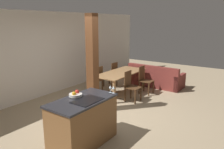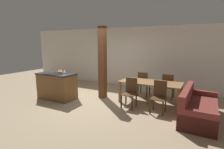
% 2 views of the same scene
% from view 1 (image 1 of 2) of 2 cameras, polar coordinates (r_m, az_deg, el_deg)
% --- Properties ---
extents(ground_plane, '(16.00, 16.00, 0.00)m').
position_cam_1_polar(ground_plane, '(5.78, -1.82, -10.63)').
color(ground_plane, '#9E896B').
extents(wall_back, '(11.20, 0.08, 2.70)m').
position_cam_1_polar(wall_back, '(7.24, -18.88, 4.77)').
color(wall_back, silver).
rests_on(wall_back, ground_plane).
extents(kitchen_island, '(1.37, 0.74, 0.94)m').
position_cam_1_polar(kitchen_island, '(4.41, -7.58, -12.11)').
color(kitchen_island, brown).
rests_on(kitchen_island, ground_plane).
extents(fruit_bowl, '(0.26, 0.26, 0.12)m').
position_cam_1_polar(fruit_bowl, '(4.38, -9.48, -5.15)').
color(fruit_bowl, silver).
rests_on(fruit_bowl, kitchen_island).
extents(wine_glass_near, '(0.06, 0.06, 0.15)m').
position_cam_1_polar(wine_glass_near, '(4.46, 0.38, -3.50)').
color(wine_glass_near, silver).
rests_on(wine_glass_near, kitchen_island).
extents(wine_glass_middle, '(0.06, 0.06, 0.15)m').
position_cam_1_polar(wine_glass_middle, '(4.51, -0.43, -3.33)').
color(wine_glass_middle, silver).
rests_on(wine_glass_middle, kitchen_island).
extents(dining_table, '(2.01, 0.89, 0.73)m').
position_cam_1_polar(dining_table, '(7.34, 2.26, -0.06)').
color(dining_table, olive).
rests_on(dining_table, ground_plane).
extents(dining_chair_near_left, '(0.40, 0.40, 0.92)m').
position_cam_1_polar(dining_chair_near_left, '(6.67, 4.99, -2.92)').
color(dining_chair_near_left, '#472D19').
rests_on(dining_chair_near_left, ground_plane).
extents(dining_chair_near_right, '(0.40, 0.40, 0.92)m').
position_cam_1_polar(dining_chair_near_right, '(7.44, 8.49, -1.27)').
color(dining_chair_near_right, '#472D19').
rests_on(dining_chair_near_right, ground_plane).
extents(dining_chair_far_left, '(0.40, 0.40, 0.92)m').
position_cam_1_polar(dining_chair_far_left, '(7.40, -4.02, -1.23)').
color(dining_chair_far_left, '#472D19').
rests_on(dining_chair_far_left, ground_plane).
extents(dining_chair_far_right, '(0.40, 0.40, 0.92)m').
position_cam_1_polar(dining_chair_far_right, '(8.10, -0.00, 0.11)').
color(dining_chair_far_right, '#472D19').
rests_on(dining_chair_far_right, ground_plane).
extents(couch, '(0.88, 2.01, 0.82)m').
position_cam_1_polar(couch, '(8.41, 11.27, -1.11)').
color(couch, maroon).
rests_on(couch, ground_plane).
extents(timber_post, '(0.24, 0.24, 2.58)m').
position_cam_1_polar(timber_post, '(5.71, -5.14, 2.65)').
color(timber_post, brown).
rests_on(timber_post, ground_plane).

